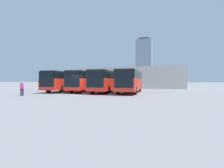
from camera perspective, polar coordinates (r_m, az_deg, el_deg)
ground_plane at (r=23.05m, az=-10.24°, el=-3.35°), size 600.00×600.00×0.00m
bus_0 at (r=25.75m, az=6.02°, el=1.08°), size 3.51×11.36×3.20m
curb_divider_0 at (r=24.70m, az=1.04°, el=-2.87°), size 0.83×6.53×0.15m
bus_1 at (r=26.71m, az=-1.62°, el=1.08°), size 3.51×11.36×3.20m
curb_divider_1 at (r=25.96m, az=-6.66°, el=-2.70°), size 0.83×6.53×0.15m
bus_2 at (r=28.72m, az=-7.96°, el=1.06°), size 3.51×11.36×3.20m
curb_divider_2 at (r=28.22m, az=-12.77°, el=-2.42°), size 0.83×6.53×0.15m
bus_3 at (r=30.06m, az=-14.62°, el=1.03°), size 3.51×11.36×3.20m
pedestrian at (r=22.93m, az=-27.32°, el=-1.18°), size 0.49×0.49×1.69m
station_building at (r=47.02m, az=5.28°, el=2.00°), size 28.47×14.30×5.15m
office_tower at (r=198.99m, az=10.55°, el=7.34°), size 16.73×16.73×49.30m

